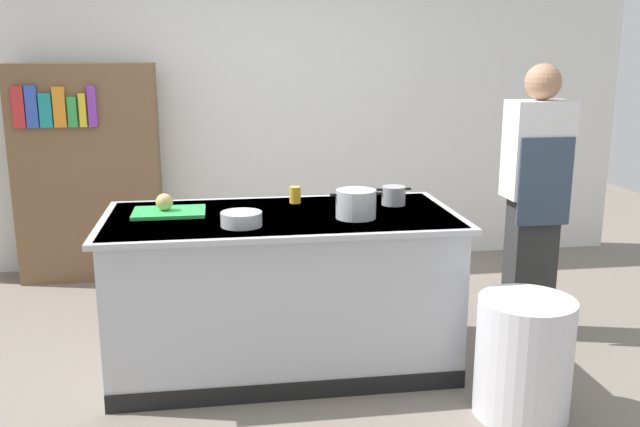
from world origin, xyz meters
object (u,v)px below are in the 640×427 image
Objects in this scene: person_chef at (535,195)px; onion at (164,202)px; mixing_bowl at (241,219)px; stock_pot at (356,204)px; sauce_pan at (394,196)px; juice_cup at (295,195)px; bookshelf at (88,173)px; trash_bin at (524,357)px.

onion is at bearing 103.95° from person_chef.
mixing_bowl is (0.42, -0.34, -0.03)m from onion.
person_chef reaches higher than stock_pot.
juice_cup is at bearing 166.93° from sauce_pan.
onion is 1.33m from sauce_pan.
onion is 0.06× the size of bookshelf.
trash_bin is at bearing -63.68° from sauce_pan.
trash_bin is (0.45, -0.91, -0.65)m from sauce_pan.
mixing_bowl is at bearing -60.98° from bookshelf.
stock_pot is 1.39× the size of sauce_pan.
person_chef is (0.93, 0.07, -0.04)m from sauce_pan.
trash_bin is (0.74, -0.62, -0.67)m from stock_pot.
mixing_bowl is 2.18× the size of juice_cup.
stock_pot reaches higher than mixing_bowl.
bookshelf is at bearing 119.02° from mixing_bowl.
stock_pot is at bearing 117.88° from person_chef.
onion is 0.16× the size of trash_bin.
mixing_bowl is at bearing -123.86° from juice_cup.
onion is 1.07m from stock_pot.
juice_cup is (-0.29, 0.42, -0.03)m from stock_pot.
bookshelf is (-2.48, 2.55, 0.55)m from trash_bin.
person_chef is (1.84, 0.45, -0.02)m from mixing_bowl.
onion is at bearing -167.37° from juice_cup.
onion is 0.54m from mixing_bowl.
juice_cup is at bearing 12.63° from onion.
juice_cup reaches higher than trash_bin.
sauce_pan is 0.59m from juice_cup.
bookshelf is (-1.46, 1.51, -0.10)m from juice_cup.
sauce_pan is 0.34× the size of trash_bin.
person_chef is (1.50, -0.06, -0.04)m from juice_cup.
onion is at bearing 153.92° from trash_bin.
bookshelf is at bearing 112.74° from onion.
person_chef is at bearing 4.56° from sauce_pan.
bookshelf is (-1.12, 2.02, -0.08)m from mixing_bowl.
person_chef reaches higher than trash_bin.
onion is 0.46× the size of sauce_pan.
onion is 1.83m from bookshelf.
person_chef is at bearing 13.70° from mixing_bowl.
juice_cup is (0.34, 0.51, 0.01)m from mixing_bowl.
stock_pot is 0.63m from mixing_bowl.
sauce_pan is 0.95× the size of mixing_bowl.
onion is 0.33× the size of stock_pot.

